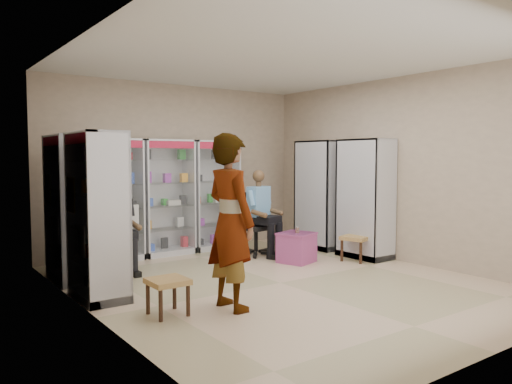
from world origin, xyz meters
TOP-DOWN VIEW (x-y plane):
  - floor at (0.00, 0.00)m, footprint 6.00×6.00m
  - room_shell at (0.00, 0.00)m, footprint 5.02×6.02m
  - cabinet_back_left at (-1.30, 2.73)m, footprint 0.90×0.50m
  - cabinet_back_mid at (-0.35, 2.73)m, footprint 0.90×0.50m
  - cabinet_back_right at (0.60, 2.73)m, footprint 0.90×0.50m
  - cabinet_right_far at (2.23, 1.60)m, footprint 0.90×0.50m
  - cabinet_right_near at (2.23, 0.50)m, footprint 0.90×0.50m
  - cabinet_left_far at (-2.23, 1.80)m, footprint 0.90×0.50m
  - cabinet_left_near at (-2.23, 0.70)m, footprint 0.90×0.50m
  - wooden_chair at (-1.55, 2.00)m, footprint 0.42×0.42m
  - seated_customer at (-1.55, 1.95)m, footprint 0.44×0.60m
  - office_chair at (0.88, 1.77)m, footprint 0.72×0.72m
  - seated_shopkeeper at (0.88, 1.72)m, footprint 0.60×0.73m
  - pink_trunk at (1.04, 0.88)m, footprint 0.63×0.62m
  - tea_glass at (1.03, 0.85)m, footprint 0.07×0.07m
  - woven_stool_a at (1.90, 0.40)m, footprint 0.52×0.52m
  - woven_stool_b at (-1.84, -0.36)m, footprint 0.40×0.40m
  - standing_man at (-1.16, -0.56)m, footprint 0.50×0.74m

SIDE VIEW (x-z plane):
  - floor at x=0.00m, z-range 0.00..0.00m
  - woven_stool_b at x=-1.84m, z-range 0.00..0.40m
  - woven_stool_a at x=1.90m, z-range 0.00..0.41m
  - pink_trunk at x=1.04m, z-range 0.00..0.48m
  - wooden_chair at x=-1.55m, z-range 0.00..0.94m
  - tea_glass at x=1.03m, z-range 0.48..0.58m
  - office_chair at x=0.88m, z-range 0.00..1.09m
  - seated_customer at x=-1.55m, z-range 0.00..1.34m
  - seated_shopkeeper at x=0.88m, z-range 0.00..1.38m
  - standing_man at x=-1.16m, z-range 0.00..1.96m
  - cabinet_back_left at x=-1.30m, z-range 0.00..2.00m
  - cabinet_back_mid at x=-0.35m, z-range 0.00..2.00m
  - cabinet_back_right at x=0.60m, z-range 0.00..2.00m
  - cabinet_right_far at x=2.23m, z-range 0.00..2.00m
  - cabinet_right_near at x=2.23m, z-range 0.00..2.00m
  - cabinet_left_far at x=-2.23m, z-range 0.00..2.00m
  - cabinet_left_near at x=-2.23m, z-range 0.00..2.00m
  - room_shell at x=0.00m, z-range 0.46..3.47m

